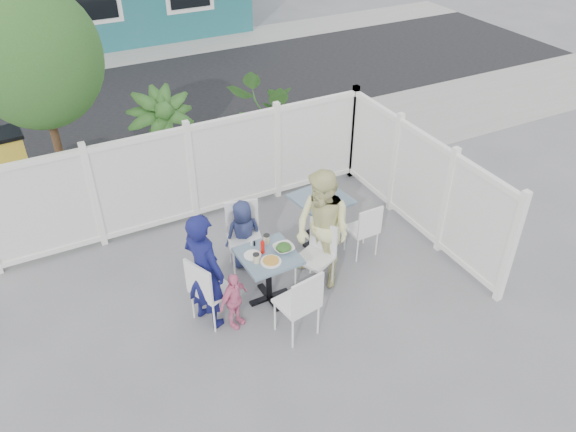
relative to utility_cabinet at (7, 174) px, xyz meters
name	(u,v)px	position (x,y,z in m)	size (l,w,h in m)	color
ground	(253,315)	(2.40, -4.00, -0.64)	(80.00, 80.00, 0.00)	slate
near_sidewalk	(164,179)	(2.40, -0.20, -0.63)	(24.00, 2.60, 0.01)	gray
street	(115,103)	(2.40, 3.50, -0.64)	(24.00, 5.00, 0.01)	black
far_sidewalk	(88,61)	(2.40, 6.60, -0.63)	(24.00, 1.60, 0.01)	gray
fence_back	(192,175)	(2.50, -1.60, 0.15)	(5.86, 0.08, 1.60)	white
fence_right	(419,185)	(5.40, -3.40, 0.15)	(0.08, 3.66, 1.60)	white
tree	(35,58)	(0.80, -0.70, 1.95)	(1.80, 1.62, 3.59)	#382316
utility_cabinet	(7,174)	(0.00, 0.00, 0.00)	(0.69, 0.49, 1.28)	gold
potted_shrub_a	(164,150)	(2.30, -0.90, 0.30)	(1.06, 1.06, 1.89)	#294E1D
potted_shrub_b	(279,131)	(4.28, -1.00, 0.23)	(1.56, 1.35, 1.73)	#294E1D
main_table	(268,265)	(2.72, -3.81, -0.07)	(0.72, 0.72, 0.74)	#3D5274
spare_table	(321,208)	(3.95, -3.03, -0.04)	(0.81, 0.81, 0.77)	#3D5274
chair_left	(207,287)	(1.89, -3.83, -0.08)	(0.56, 0.57, 0.96)	white
chair_right	(318,250)	(3.45, -3.81, -0.09)	(0.55, 0.56, 0.94)	white
chair_back	(244,231)	(2.73, -3.02, -0.06)	(0.55, 0.53, 1.00)	white
chair_near	(301,301)	(2.78, -4.58, -0.06)	(0.51, 0.50, 0.99)	white
chair_spare	(365,227)	(4.33, -3.61, -0.14)	(0.40, 0.38, 0.86)	white
man	(204,271)	(1.89, -3.80, 0.16)	(0.58, 0.38, 1.60)	#121551
woman	(323,230)	(3.52, -3.80, 0.20)	(0.82, 0.64, 1.69)	#D2CE4E
boy	(243,234)	(2.73, -3.00, -0.12)	(0.51, 0.33, 1.04)	navy
toddler	(234,301)	(2.15, -4.04, -0.24)	(0.47, 0.20, 0.80)	pink
plate_main	(271,262)	(2.69, -3.96, 0.11)	(0.26, 0.26, 0.02)	white
plate_side	(253,255)	(2.54, -3.74, 0.11)	(0.22, 0.22, 0.02)	white
salad_bowl	(284,248)	(2.94, -3.82, 0.13)	(0.26, 0.26, 0.06)	white
coffee_cup_a	(256,259)	(2.53, -3.88, 0.16)	(0.08, 0.08, 0.12)	beige
coffee_cup_b	(267,239)	(2.81, -3.59, 0.16)	(0.08, 0.08, 0.12)	beige
ketchup_bottle	(263,247)	(2.68, -3.74, 0.18)	(0.05, 0.05, 0.17)	red
salt_shaker	(252,243)	(2.62, -3.54, 0.13)	(0.03, 0.03, 0.06)	white
pepper_shaker	(254,243)	(2.65, -3.56, 0.13)	(0.03, 0.03, 0.06)	black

